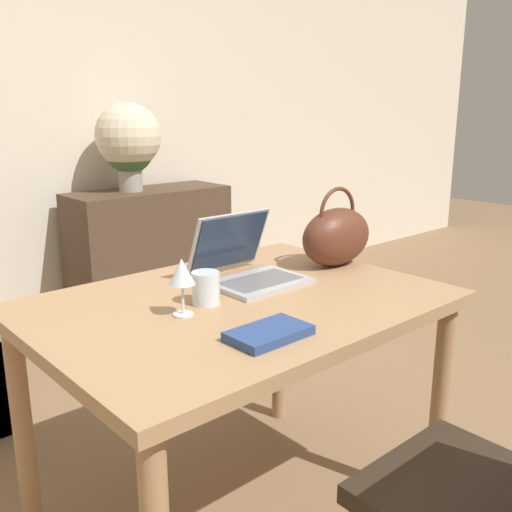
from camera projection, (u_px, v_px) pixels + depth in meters
dining_table at (239, 328)px, 1.74m from camera, size 1.21×0.89×0.77m
chair at (509, 490)px, 1.24m from camera, size 0.44×0.44×0.93m
sideboard at (151, 255)px, 3.64m from camera, size 1.01×0.40×0.83m
laptop at (245, 263)px, 1.89m from camera, size 0.30×0.31×0.22m
drinking_glass at (206, 288)px, 1.66m from camera, size 0.08×0.08×0.10m
wine_glass at (182, 274)px, 1.54m from camera, size 0.07×0.07×0.16m
handbag at (336, 236)px, 2.06m from camera, size 0.31×0.17×0.29m
flower_vase at (128, 141)px, 3.40m from camera, size 0.39×0.39×0.53m
book at (269, 333)px, 1.42m from camera, size 0.21×0.13×0.02m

